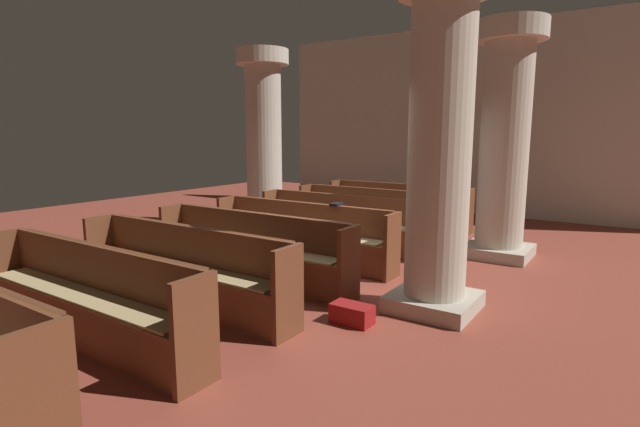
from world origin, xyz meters
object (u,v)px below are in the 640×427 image
object	(u,v)px
lectern	(453,203)
pew_row_3	(301,231)
pew_row_4	(251,246)
pew_row_1	(372,211)
pew_row_5	(182,265)
hymn_book	(337,204)
pew_row_2	(341,220)
pillar_far_side	(264,137)
pew_row_6	(85,293)
kneeler_box_red	(352,314)
pillar_aisle_side	(505,138)
pew_row_0	(397,204)
pillar_aisle_rear	(440,140)

from	to	relation	value
lectern	pew_row_3	bearing A→B (deg)	-101.06
pew_row_3	pew_row_4	bearing A→B (deg)	-90.00
pew_row_1	pew_row_5	distance (m)	4.59
pew_row_5	hymn_book	world-z (taller)	hymn_book
pew_row_2	pew_row_4	bearing A→B (deg)	-90.00
pew_row_5	pillar_far_side	xyz separation A→B (m)	(-2.36, 4.23, 1.40)
pew_row_1	pew_row_6	bearing A→B (deg)	-90.00
pillar_far_side	pew_row_3	bearing A→B (deg)	-39.35
pew_row_1	hymn_book	distance (m)	2.21
pew_row_2	kneeler_box_red	xyz separation A→B (m)	(1.85, -2.80, -0.38)
pew_row_5	kneeler_box_red	bearing A→B (deg)	19.11
pew_row_4	pillar_aisle_side	world-z (taller)	pillar_aisle_side
pew_row_4	hymn_book	distance (m)	1.50
pew_row_0	pew_row_2	size ratio (longest dim) A/B	1.00
pew_row_0	pew_row_2	distance (m)	2.29
pillar_far_side	pew_row_2	bearing A→B (deg)	-18.45
pillar_aisle_rear	hymn_book	distance (m)	2.35
pew_row_3	hymn_book	size ratio (longest dim) A/B	14.71
pew_row_5	lectern	xyz separation A→B (m)	(0.87, 6.74, -0.03)
pew_row_2	kneeler_box_red	bearing A→B (deg)	-56.56
pew_row_6	pew_row_4	bearing A→B (deg)	90.00
pew_row_2	hymn_book	xyz separation A→B (m)	(0.51, -0.96, 0.44)
pew_row_2	pew_row_4	size ratio (longest dim) A/B	1.00
pillar_far_side	lectern	distance (m)	4.33
hymn_book	kneeler_box_red	distance (m)	2.42
pew_row_1	hymn_book	world-z (taller)	hymn_book
lectern	hymn_book	world-z (taller)	lectern
hymn_book	pew_row_6	bearing A→B (deg)	-98.00
pew_row_4	pillar_far_side	distance (m)	4.13
pillar_aisle_side	pillar_far_side	distance (m)	4.77
pillar_aisle_side	pillar_far_side	bearing A→B (deg)	-178.49
pew_row_3	pew_row_5	xyz separation A→B (m)	(0.00, -2.29, 0.00)
pew_row_1	pew_row_4	distance (m)	3.44
pew_row_1	lectern	bearing A→B (deg)	68.01
lectern	kneeler_box_red	world-z (taller)	lectern
pew_row_2	pew_row_6	xyz separation A→B (m)	(0.00, -4.59, 0.00)
pew_row_5	kneeler_box_red	xyz separation A→B (m)	(1.85, 0.64, -0.38)
pew_row_1	pew_row_4	xyz separation A→B (m)	(0.00, -3.44, 0.00)
pew_row_5	pew_row_3	bearing A→B (deg)	90.00
pew_row_4	pew_row_6	size ratio (longest dim) A/B	1.00
pew_row_3	pew_row_4	world-z (taller)	same
pew_row_2	pillar_aisle_side	xyz separation A→B (m)	(2.41, 0.91, 1.40)
pew_row_6	pillar_aisle_rear	xyz separation A→B (m)	(2.41, 2.65, 1.40)
pew_row_4	pillar_far_side	xyz separation A→B (m)	(-2.36, 3.08, 1.40)
pew_row_5	lectern	world-z (taller)	lectern
pew_row_3	pew_row_5	world-z (taller)	same
pew_row_5	pillar_aisle_rear	size ratio (longest dim) A/B	0.86
pew_row_1	pew_row_4	bearing A→B (deg)	-90.00
pew_row_4	pillar_aisle_rear	world-z (taller)	pillar_aisle_rear
pew_row_3	kneeler_box_red	world-z (taller)	pew_row_3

